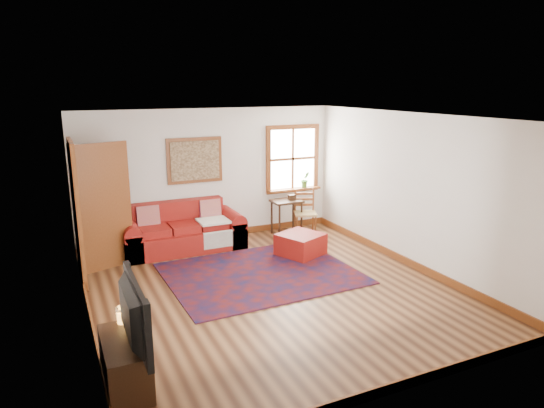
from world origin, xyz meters
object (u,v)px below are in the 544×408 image
ladder_back_chair (305,211)px  media_cabinet (125,363)px  red_ottoman (301,245)px  side_table (287,206)px  red_leather_sofa (183,234)px

ladder_back_chair → media_cabinet: (-4.01, -3.65, -0.24)m
red_ottoman → side_table: 1.30m
red_ottoman → ladder_back_chair: (0.64, 1.02, 0.30)m
side_table → media_cabinet: (-3.70, -3.84, -0.33)m
ladder_back_chair → media_cabinet: size_ratio=1.01×
red_ottoman → side_table: bearing=51.9°
red_leather_sofa → side_table: red_leather_sofa is taller
red_ottoman → media_cabinet: media_cabinet is taller
red_leather_sofa → ladder_back_chair: size_ratio=2.39×
side_table → ladder_back_chair: bearing=-29.9°
red_ottoman → ladder_back_chair: 1.24m
media_cabinet → ladder_back_chair: bearing=42.3°
red_leather_sofa → ladder_back_chair: (2.42, -0.19, 0.21)m
red_ottoman → side_table: side_table is taller
red_ottoman → ladder_back_chair: size_ratio=0.75×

